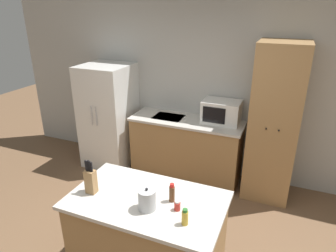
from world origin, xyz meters
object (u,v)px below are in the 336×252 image
at_px(microwave, 221,112).
at_px(spice_bottle_short_red, 172,193).
at_px(spice_bottle_amber_oil, 185,217).
at_px(knife_block, 91,180).
at_px(kettle, 147,200).
at_px(fire_extinguisher, 90,143).
at_px(pantry_cabinet, 274,124).
at_px(refrigerator, 109,116).
at_px(spice_bottle_tall_dark, 177,206).

height_order(microwave, spice_bottle_short_red, microwave).
bearing_deg(spice_bottle_amber_oil, knife_block, 175.28).
relative_size(knife_block, kettle, 1.60).
distance_m(kettle, fire_extinguisher, 3.17).
relative_size(microwave, spice_bottle_short_red, 3.03).
distance_m(pantry_cabinet, spice_bottle_short_red, 2.02).
relative_size(pantry_cabinet, knife_block, 6.42).
distance_m(spice_bottle_amber_oil, kettle, 0.36).
distance_m(refrigerator, spice_bottle_short_red, 2.61).
bearing_deg(fire_extinguisher, spice_bottle_tall_dark, -39.80).
height_order(knife_block, spice_bottle_short_red, knife_block).
bearing_deg(spice_bottle_tall_dark, kettle, -161.02).
bearing_deg(spice_bottle_amber_oil, refrigerator, 134.61).
bearing_deg(spice_bottle_tall_dark, microwave, 93.57).
xyz_separation_m(spice_bottle_short_red, spice_bottle_amber_oil, (0.20, -0.23, -0.02)).
xyz_separation_m(microwave, kettle, (-0.11, -2.18, -0.06)).
bearing_deg(pantry_cabinet, fire_extinguisher, 179.23).
bearing_deg(refrigerator, spice_bottle_amber_oil, -45.39).
bearing_deg(spice_bottle_amber_oil, kettle, 170.86).
bearing_deg(pantry_cabinet, refrigerator, -178.54).
distance_m(refrigerator, fire_extinguisher, 0.82).
height_order(refrigerator, pantry_cabinet, pantry_cabinet).
height_order(refrigerator, microwave, refrigerator).
distance_m(knife_block, spice_bottle_amber_oil, 0.92).
relative_size(refrigerator, spice_bottle_amber_oil, 11.81).
bearing_deg(pantry_cabinet, microwave, 172.11).
bearing_deg(knife_block, spice_bottle_tall_dark, 4.42).
distance_m(spice_bottle_tall_dark, spice_bottle_short_red, 0.13).
relative_size(pantry_cabinet, spice_bottle_short_red, 12.12).
bearing_deg(kettle, spice_bottle_amber_oil, -9.14).
relative_size(spice_bottle_amber_oil, fire_extinguisher, 0.30).
distance_m(knife_block, spice_bottle_short_red, 0.74).
bearing_deg(spice_bottle_amber_oil, spice_bottle_short_red, 130.90).
relative_size(refrigerator, knife_block, 5.03).
bearing_deg(pantry_cabinet, spice_bottle_tall_dark, -106.63).
xyz_separation_m(microwave, spice_bottle_short_red, (0.05, -2.00, -0.07)).
relative_size(kettle, fire_extinguisher, 0.45).
bearing_deg(spice_bottle_tall_dark, spice_bottle_amber_oil, -50.07).
xyz_separation_m(refrigerator, spice_bottle_short_red, (1.84, -1.84, 0.19)).
bearing_deg(refrigerator, kettle, -49.99).
height_order(microwave, fire_extinguisher, microwave).
xyz_separation_m(refrigerator, pantry_cabinet, (2.52, 0.06, 0.23)).
height_order(spice_bottle_short_red, fire_extinguisher, spice_bottle_short_red).
height_order(knife_block, fire_extinguisher, knife_block).
distance_m(knife_block, fire_extinguisher, 2.80).
relative_size(spice_bottle_tall_dark, spice_bottle_amber_oil, 0.62).
distance_m(pantry_cabinet, microwave, 0.73).
bearing_deg(spice_bottle_amber_oil, pantry_cabinet, 77.30).
bearing_deg(kettle, spice_bottle_tall_dark, 18.98).
relative_size(microwave, kettle, 2.57).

